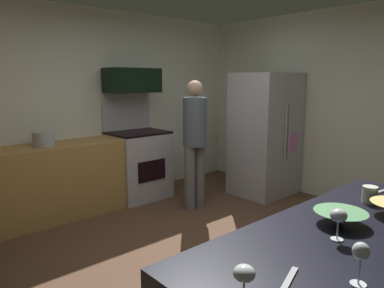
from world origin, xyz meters
TOP-DOWN VIEW (x-y plane):
  - ground_plane at (0.00, 0.00)m, footprint 5.20×4.80m
  - wall_back at (0.00, 2.34)m, footprint 5.20×0.12m
  - wall_right at (2.54, 0.00)m, footprint 0.12×4.80m
  - lower_cabinet_run at (-0.90, 1.98)m, footprint 2.40×0.60m
  - oven_range at (0.53, 1.97)m, footprint 0.76×0.65m
  - microwave at (0.53, 2.06)m, footprint 0.74×0.38m
  - refrigerator at (2.03, 0.91)m, footprint 0.87×0.75m
  - person_cook at (0.84, 1.11)m, footprint 0.31×0.30m
  - mixing_bowl_prep at (-0.38, -1.41)m, footprint 0.28×0.28m
  - wine_glass_near at (-1.32, -1.54)m, footprint 0.08×0.08m
  - wine_glass_mid at (-0.90, -1.74)m, footprint 0.06×0.06m
  - wine_glass_far at (-0.59, -1.50)m, footprint 0.08×0.08m
  - mug_coffee at (0.08, -1.38)m, footprint 0.09×0.09m
  - knife_chef at (0.31, -1.33)m, footprint 0.23×0.06m
  - knife_paring at (-1.07, -1.55)m, footprint 0.20×0.09m
  - stock_pot at (-0.75, 1.98)m, footprint 0.25×0.25m

SIDE VIEW (x-z plane):
  - ground_plane at x=0.00m, z-range -0.02..0.00m
  - lower_cabinet_run at x=-0.90m, z-range 0.00..0.90m
  - oven_range at x=0.53m, z-range -0.23..1.26m
  - refrigerator at x=2.03m, z-range 0.00..1.76m
  - knife_chef at x=0.31m, z-range 0.90..0.91m
  - knife_paring at x=-1.07m, z-range 0.90..0.91m
  - person_cook at x=0.84m, z-range 0.10..1.75m
  - mixing_bowl_prep at x=-0.38m, z-range 0.90..0.97m
  - mug_coffee at x=0.08m, z-range 0.90..1.00m
  - stock_pot at x=-0.75m, z-range 0.90..1.07m
  - wine_glass_near at x=-1.32m, z-range 0.94..1.10m
  - wine_glass_far at x=-0.59m, z-range 0.94..1.10m
  - wine_glass_mid at x=-0.90m, z-range 0.94..1.11m
  - wall_back at x=0.00m, z-range 0.00..2.60m
  - wall_right at x=2.54m, z-range 0.00..2.60m
  - microwave at x=0.53m, z-range 1.49..1.82m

